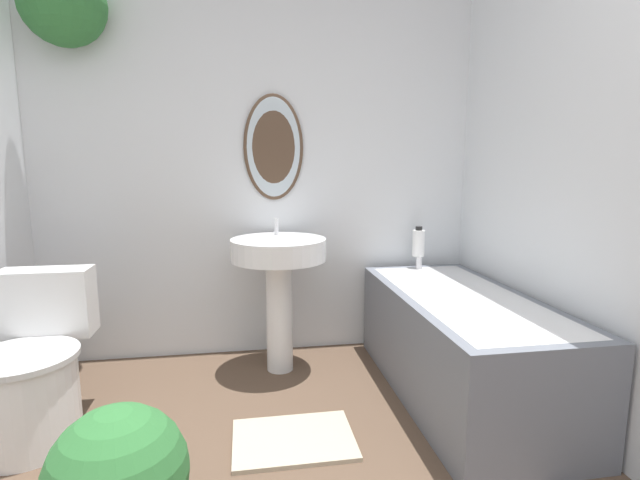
% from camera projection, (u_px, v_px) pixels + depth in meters
% --- Properties ---
extents(wall_back, '(2.78, 0.44, 2.40)m').
position_uv_depth(wall_back, '(231.00, 139.00, 2.79)').
color(wall_back, silver).
rests_on(wall_back, ground_plane).
extents(wall_right, '(0.06, 2.49, 2.40)m').
position_uv_depth(wall_right, '(604.00, 163.00, 1.90)').
color(wall_right, silver).
rests_on(wall_right, ground_plane).
extents(toilet, '(0.45, 0.60, 0.71)m').
position_uv_depth(toilet, '(31.00, 374.00, 2.02)').
color(toilet, white).
rests_on(toilet, ground_plane).
extents(pedestal_sink, '(0.54, 0.54, 0.88)m').
position_uv_depth(pedestal_sink, '(279.00, 270.00, 2.64)').
color(pedestal_sink, white).
rests_on(pedestal_sink, ground_plane).
extents(bathtub, '(0.65, 1.43, 0.62)m').
position_uv_depth(bathtub, '(461.00, 343.00, 2.40)').
color(bathtub, slate).
rests_on(bathtub, ground_plane).
extents(shampoo_bottle, '(0.08, 0.08, 0.19)m').
position_uv_depth(shampoo_bottle, '(418.00, 242.00, 2.96)').
color(shampoo_bottle, white).
rests_on(shampoo_bottle, bathtub).
extents(bath_mat, '(0.52, 0.37, 0.02)m').
position_uv_depth(bath_mat, '(294.00, 440.00, 2.01)').
color(bath_mat, '#B7A88E').
rests_on(bath_mat, ground_plane).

